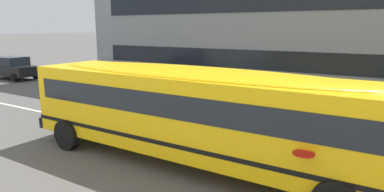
{
  "coord_description": "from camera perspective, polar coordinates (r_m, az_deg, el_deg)",
  "views": [
    {
      "loc": [
        4.24,
        -8.82,
        3.71
      ],
      "look_at": [
        -0.86,
        -0.65,
        1.75
      ],
      "focal_mm": 31.39,
      "sensor_mm": 36.0,
      "label": 1
    }
  ],
  "objects": [
    {
      "name": "sidewalk_far",
      "position": [
        17.57,
        17.27,
        -1.18
      ],
      "size": [
        120.0,
        3.0,
        0.01
      ],
      "primitive_type": "cube",
      "color": "gray",
      "rests_on": "ground_plane"
    },
    {
      "name": "parked_car_dark_blue_by_entrance",
      "position": [
        19.97,
        -13.73,
        2.94
      ],
      "size": [
        3.91,
        1.89,
        1.64
      ],
      "rotation": [
        0.0,
        0.0,
        0.0
      ],
      "color": "navy",
      "rests_on": "ground_plane"
    },
    {
      "name": "ground_plane",
      "position": [
        10.47,
        5.96,
        -9.31
      ],
      "size": [
        400.0,
        400.0,
        0.0
      ],
      "primitive_type": "plane",
      "color": "#54514F"
    },
    {
      "name": "lane_centreline",
      "position": [
        10.47,
        5.96,
        -9.3
      ],
      "size": [
        110.0,
        0.16,
        0.01
      ],
      "primitive_type": "cube",
      "color": "silver",
      "rests_on": "ground_plane"
    },
    {
      "name": "school_bus",
      "position": [
        8.97,
        1.51,
        -2.14
      ],
      "size": [
        12.01,
        2.87,
        2.68
      ],
      "rotation": [
        0.0,
        0.0,
        -0.01
      ],
      "color": "yellow",
      "rests_on": "ground_plane"
    },
    {
      "name": "parked_car_black_past_driveway",
      "position": [
        27.95,
        -28.17,
        4.27
      ],
      "size": [
        3.98,
        2.03,
        1.64
      ],
      "rotation": [
        0.0,
        0.0,
        0.05
      ],
      "color": "black",
      "rests_on": "ground_plane"
    }
  ]
}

